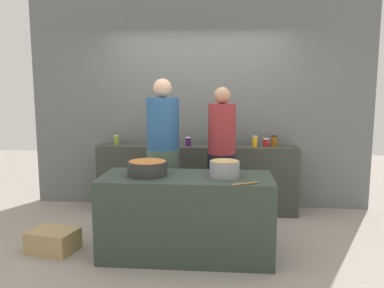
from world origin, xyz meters
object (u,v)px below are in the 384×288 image
preserve_jar_4 (225,143)px  preserve_jar_5 (232,142)px  preserve_jar_7 (266,142)px  cook_in_cap (221,167)px  wooden_spoon (245,184)px  preserve_jar_3 (213,141)px  cooking_pot_left (147,168)px  preserve_jar_8 (274,141)px  cooking_pot_center (224,169)px  preserve_jar_6 (255,141)px  bread_crate (53,240)px  preserve_jar_2 (188,142)px  preserve_jar_0 (116,140)px  cook_with_tongs (163,163)px  preserve_jar_1 (157,140)px

preserve_jar_4 → preserve_jar_5: (0.10, -0.02, 0.01)m
preserve_jar_7 → cook_in_cap: (-0.59, -0.75, -0.19)m
preserve_jar_5 → wooden_spoon: size_ratio=0.51×
preserve_jar_3 → cooking_pot_left: bearing=-113.0°
preserve_jar_8 → cooking_pot_center: (-0.66, -1.48, -0.09)m
preserve_jar_8 → cooking_pot_left: 2.05m
preserve_jar_6 → preserve_jar_3: bearing=172.7°
wooden_spoon → bread_crate: 2.11m
preserve_jar_2 → preserve_jar_6: bearing=-0.8°
preserve_jar_7 → preserve_jar_8: 0.11m
preserve_jar_4 → preserve_jar_6: bearing=3.4°
preserve_jar_2 → preserve_jar_7: preserve_jar_2 is taller
preserve_jar_0 → preserve_jar_2: preserve_jar_0 is taller
wooden_spoon → cooking_pot_left: bearing=162.2°
cook_in_cap → preserve_jar_5: bearing=78.5°
preserve_jar_2 → cooking_pot_left: (-0.28, -1.39, -0.08)m
cook_with_tongs → bread_crate: size_ratio=3.79×
preserve_jar_1 → preserve_jar_2: bearing=-3.5°
preserve_jar_0 → cook_with_tongs: (0.78, -0.75, -0.17)m
preserve_jar_1 → wooden_spoon: 2.05m
cooking_pot_left → cooking_pot_center: 0.77m
preserve_jar_7 → cooking_pot_left: size_ratio=0.27×
preserve_jar_5 → preserve_jar_2: bearing=175.0°
preserve_jar_2 → preserve_jar_6: 0.89m
preserve_jar_3 → cooking_pot_left: (-0.61, -1.44, -0.09)m
preserve_jar_2 → cook_in_cap: 0.86m
preserve_jar_6 → wooden_spoon: (-0.21, -1.68, -0.16)m
preserve_jar_4 → cook_with_tongs: 0.99m
preserve_jar_4 → preserve_jar_7: bearing=8.9°
cooking_pot_center → wooden_spoon: cooking_pot_center is taller
preserve_jar_4 → cooking_pot_center: (0.00, -1.36, -0.07)m
preserve_jar_5 → wooden_spoon: (0.09, -1.64, -0.15)m
preserve_jar_1 → cooking_pot_center: 1.70m
cooking_pot_center → preserve_jar_0: bearing=136.1°
preserve_jar_2 → wooden_spoon: bearing=-68.2°
preserve_jar_6 → bread_crate: preserve_jar_6 is taller
preserve_jar_0 → preserve_jar_2: 1.01m
preserve_jar_2 → preserve_jar_3: 0.34m
preserve_jar_1 → preserve_jar_4: size_ratio=1.40×
preserve_jar_6 → wooden_spoon: size_ratio=0.57×
preserve_jar_3 → cooking_pot_center: preserve_jar_3 is taller
preserve_jar_1 → cook_in_cap: 1.17m
preserve_jar_0 → cook_in_cap: bearing=-27.0°
preserve_jar_2 → cooking_pot_center: size_ratio=0.40×
cook_in_cap → cook_with_tongs: bearing=-179.9°
preserve_jar_4 → preserve_jar_0: bearing=177.1°
cook_in_cap → bread_crate: cook_in_cap is taller
preserve_jar_1 → cooking_pot_center: bearing=-57.0°
cooking_pot_left → cook_in_cap: 1.01m
preserve_jar_4 → preserve_jar_5: bearing=-8.5°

